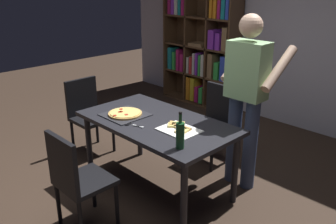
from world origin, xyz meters
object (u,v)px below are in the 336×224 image
at_px(dining_table, 157,128).
at_px(pepperoni_pizza_on_tray, 125,114).
at_px(chair_near_camera, 76,177).
at_px(person_serving_pizza, 247,93).
at_px(chair_far_side, 215,119).
at_px(kitchen_scissors, 132,125).
at_px(chair_left_end, 87,111).
at_px(wine_bottle, 180,135).
at_px(bookshelf, 202,47).

xyz_separation_m(dining_table, pepperoni_pizza_on_tray, (-0.33, -0.13, 0.10)).
relative_size(chair_near_camera, person_serving_pizza, 0.51).
bearing_deg(chair_far_side, kitchen_scissors, -94.04).
height_order(chair_far_side, pepperoni_pizza_on_tray, chair_far_side).
bearing_deg(chair_left_end, wine_bottle, -8.42).
relative_size(dining_table, pepperoni_pizza_on_tray, 3.90).
height_order(bookshelf, pepperoni_pizza_on_tray, bookshelf).
xyz_separation_m(person_serving_pizza, kitchen_scissors, (-0.62, -0.94, -0.24)).
distance_m(dining_table, chair_left_end, 1.27).
height_order(chair_near_camera, wine_bottle, wine_bottle).
bearing_deg(chair_near_camera, chair_left_end, 143.94).
relative_size(chair_left_end, wine_bottle, 2.85).
distance_m(chair_near_camera, kitchen_scissors, 0.72).
bearing_deg(wine_bottle, chair_near_camera, -131.15).
xyz_separation_m(pepperoni_pizza_on_tray, wine_bottle, (0.90, -0.14, 0.10)).
relative_size(chair_left_end, bookshelf, 0.46).
height_order(dining_table, chair_left_end, chair_left_end).
distance_m(chair_near_camera, person_serving_pizza, 1.77).
bearing_deg(chair_left_end, person_serving_pizza, 21.27).
distance_m(chair_far_side, person_serving_pizza, 0.75).
relative_size(chair_far_side, wine_bottle, 2.85).
bearing_deg(person_serving_pizza, bookshelf, 139.90).
distance_m(chair_left_end, person_serving_pizza, 1.99).
bearing_deg(person_serving_pizza, pepperoni_pizza_on_tray, -136.22).
bearing_deg(chair_far_side, chair_near_camera, -90.00).
xyz_separation_m(chair_near_camera, pepperoni_pizza_on_tray, (-0.33, 0.79, 0.25)).
xyz_separation_m(chair_near_camera, chair_left_end, (-1.26, 0.92, 0.00)).
relative_size(dining_table, wine_bottle, 4.91).
xyz_separation_m(dining_table, chair_left_end, (-1.26, 0.00, -0.16)).
height_order(dining_table, bookshelf, bookshelf).
bearing_deg(bookshelf, pepperoni_pizza_on_tray, -65.77).
bearing_deg(chair_far_side, chair_left_end, -143.94).
bearing_deg(kitchen_scissors, chair_near_camera, -83.03).
distance_m(pepperoni_pizza_on_tray, kitchen_scissors, 0.27).
bearing_deg(bookshelf, chair_left_end, -85.26).
xyz_separation_m(bookshelf, pepperoni_pizza_on_tray, (1.13, -2.51, -0.20)).
relative_size(person_serving_pizza, kitchen_scissors, 8.81).
xyz_separation_m(chair_left_end, pepperoni_pizza_on_tray, (0.93, -0.13, 0.25)).
distance_m(dining_table, bookshelf, 2.81).
relative_size(bookshelf, person_serving_pizza, 1.11).
xyz_separation_m(chair_far_side, wine_bottle, (0.57, -1.19, 0.36)).
bearing_deg(pepperoni_pizza_on_tray, chair_left_end, 172.08).
bearing_deg(dining_table, chair_far_side, 90.00).
bearing_deg(dining_table, pepperoni_pizza_on_tray, -158.63).
bearing_deg(person_serving_pizza, chair_far_side, 157.58).
height_order(person_serving_pizza, kitchen_scissors, person_serving_pizza).
distance_m(dining_table, person_serving_pizza, 0.94).
bearing_deg(kitchen_scissors, chair_far_side, 85.96).
xyz_separation_m(dining_table, bookshelf, (-1.46, 2.38, 0.30)).
bearing_deg(chair_left_end, pepperoni_pizza_on_tray, -7.92).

